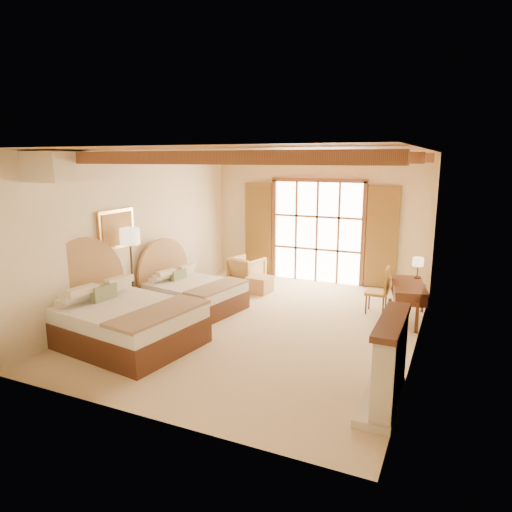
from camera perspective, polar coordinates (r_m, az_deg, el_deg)
The scene contains 19 objects.
floor at distance 8.73m, azimuth 0.75°, elevation -8.49°, with size 7.00×7.00×0.00m, color #D0B589.
wall_back at distance 11.56m, azimuth 7.75°, elevation 4.67°, with size 5.50×5.50×0.00m, color beige.
wall_left at distance 9.72m, azimuth -14.27°, elevation 3.02°, with size 7.00×7.00×0.00m, color beige.
wall_right at distance 7.66m, azimuth 20.00°, elevation 0.29°, with size 7.00×7.00×0.00m, color beige.
ceiling at distance 8.18m, azimuth 0.81°, elevation 13.01°, with size 7.00×7.00×0.00m, color #AA6C30.
ceiling_beams at distance 8.18m, azimuth 0.81°, elevation 12.16°, with size 5.39×4.60×0.18m, color brown, non-canonical shape.
french_doors at distance 11.56m, azimuth 7.62°, elevation 2.92°, with size 3.95×0.08×2.60m.
fireplace at distance 6.10m, azimuth 16.20°, elevation -13.21°, with size 0.46×1.40×1.16m.
painting at distance 9.10m, azimuth -17.01°, elevation 3.23°, with size 0.06×0.95×0.75m.
canopy_valance at distance 7.90m, azimuth -21.91°, elevation 10.38°, with size 0.70×1.40×0.45m, color beige.
bed_near at distance 8.10m, azimuth -16.82°, elevation -7.30°, with size 2.50×2.02×1.50m.
bed_far at distance 9.65m, azimuth -8.43°, elevation -4.29°, with size 2.08×1.69×1.22m.
nightstand at distance 9.22m, azimuth -15.61°, elevation -6.02°, with size 0.46×0.46×0.55m, color #4D2613.
floor_lamp at distance 9.10m, azimuth -15.45°, elevation 1.73°, with size 0.37×0.37×1.77m.
armchair at distance 11.42m, azimuth -1.20°, elevation -1.75°, with size 0.72×0.75×0.68m, color tan.
ottoman at distance 10.67m, azimuth 0.44°, elevation -3.58°, with size 0.52×0.52×0.38m, color #A08142.
desk at distance 9.29m, azimuth 18.39°, elevation -5.32°, with size 0.83×1.44×0.73m.
desk_chair at distance 9.56m, azimuth 14.94°, elevation -5.19°, with size 0.42×0.42×0.96m.
desk_lamp at distance 9.60m, azimuth 19.61°, elevation -0.80°, with size 0.21×0.21×0.42m.
Camera 1 is at (3.27, -7.50, 3.06)m, focal length 32.00 mm.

